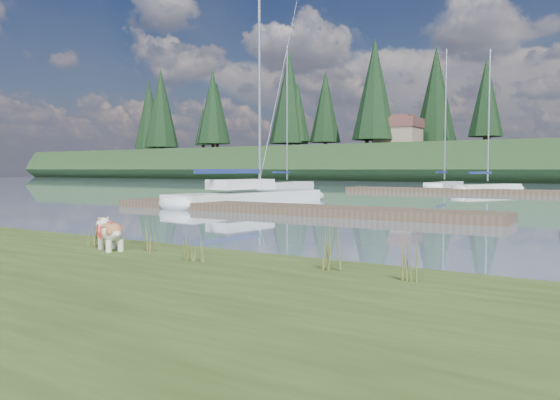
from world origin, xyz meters
The scene contains 20 objects.
ground centered at (0.00, 30.00, 0.00)m, with size 200.00×200.00×0.00m, color #778BA3.
bulldog centered at (-0.10, -2.59, 0.66)m, with size 0.84×0.55×0.50m.
sailboat_main centered at (-8.15, 13.25, 0.42)m, with size 3.24×10.21×14.32m.
dock_near centered at (-4.00, 9.00, 0.15)m, with size 16.00×2.00×0.30m, color #4C3D2C.
dock_far centered at (2.00, 30.00, 0.15)m, with size 26.00×2.20×0.30m, color #4C3D2C.
sailboat_bg_0 centered at (-17.09, 31.01, 0.32)m, with size 2.36×8.37×11.94m.
sailboat_bg_1 centered at (-6.08, 38.48, 0.33)m, with size 1.73×7.91×11.77m.
sailboat_bg_2 centered at (-1.25, 33.02, 0.33)m, with size 4.22×6.61×10.26m.
weed_0 centered at (0.55, -2.37, 0.59)m, with size 0.17×0.14×0.57m.
weed_1 centered at (1.64, -2.67, 0.52)m, with size 0.17×0.14×0.41m.
weed_2 centered at (3.66, -2.25, 0.66)m, with size 0.17×0.14×0.75m.
weed_3 centered at (-0.70, -2.42, 0.54)m, with size 0.17×0.14×0.44m.
weed_4 centered at (1.82, -2.66, 0.52)m, with size 0.17×0.14×0.40m.
weed_5 centered at (4.74, -2.35, 0.62)m, with size 0.17×0.14×0.65m.
mud_lip centered at (0.00, -1.60, 0.07)m, with size 60.00×0.50×0.14m, color #33281C.
conifer_0 centered at (-55.00, 67.00, 12.64)m, with size 5.72×5.72×14.15m.
conifer_1 centered at (-40.00, 71.00, 11.28)m, with size 4.40×4.40×11.30m.
conifer_2 centered at (-25.00, 68.00, 13.54)m, with size 6.60×6.60×16.05m.
conifer_3 centered at (-10.00, 72.00, 11.74)m, with size 4.84×4.84×12.25m.
house_0 centered at (-22.00, 70.00, 7.31)m, with size 6.30×5.30×4.65m.
Camera 1 is at (6.81, -8.44, 1.64)m, focal length 35.00 mm.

